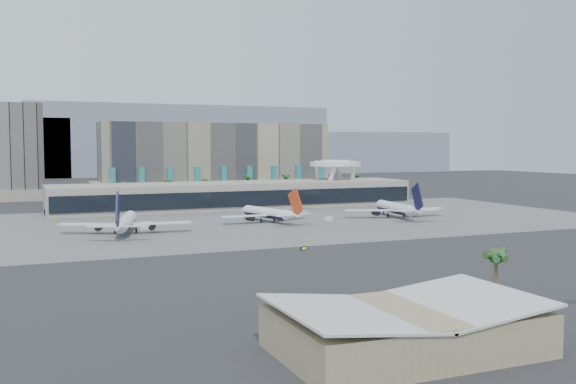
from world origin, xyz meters
name	(u,v)px	position (x,y,z in m)	size (l,w,h in m)	color
ground	(347,238)	(0.00, 0.00, 0.00)	(900.00, 900.00, 0.00)	#232326
apron_pad	(281,220)	(0.00, 55.00, 0.03)	(260.00, 130.00, 0.06)	#5B5B59
mountain_ridge	(150,146)	(27.88, 470.00, 29.89)	(680.00, 60.00, 70.00)	gray
hotel	(218,168)	(10.00, 174.41, 16.81)	(140.00, 30.00, 42.00)	tan
office_tower	(17,158)	(-95.00, 200.00, 22.94)	(30.00, 30.00, 52.00)	black
terminal	(237,194)	(0.00, 109.84, 6.52)	(170.00, 32.50, 14.50)	#A39D8F
saucer_structure	(335,167)	(55.00, 116.00, 18.45)	(26.00, 26.00, 21.89)	white
palm_row	(228,182)	(7.00, 145.00, 10.50)	(157.80, 2.80, 13.10)	brown
hangar_left	(406,329)	(-45.00, -102.00, 3.20)	(36.65, 22.60, 7.55)	#999066
airliner_left	(125,222)	(-62.59, 37.81, 3.91)	(42.45, 44.03, 15.52)	white
airliner_centre	(269,213)	(-6.93, 50.14, 3.50)	(38.02, 39.47, 13.87)	white
airliner_right	(397,208)	(46.54, 44.40, 3.86)	(42.61, 44.15, 15.29)	white
service_vehicle_a	(145,226)	(-54.21, 47.70, 1.19)	(4.88, 2.39, 2.39)	white
service_vehicle_b	(328,219)	(15.99, 45.17, 0.83)	(3.21, 1.83, 1.65)	silver
taxiway_sign	(304,248)	(-21.86, -15.82, 0.52)	(2.33, 0.94, 1.06)	black
near_palm_a	(496,264)	(-15.81, -86.53, 7.73)	(6.00, 6.00, 10.54)	brown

